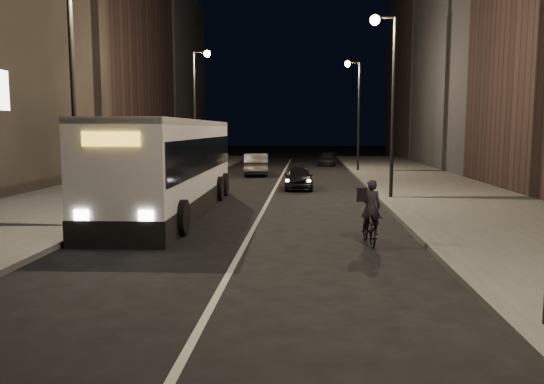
% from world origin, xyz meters
% --- Properties ---
extents(ground, '(180.00, 180.00, 0.00)m').
position_xyz_m(ground, '(0.00, 0.00, 0.00)').
color(ground, black).
rests_on(ground, ground).
extents(sidewalk_right, '(7.00, 70.00, 0.16)m').
position_xyz_m(sidewalk_right, '(8.50, 14.00, 0.08)').
color(sidewalk_right, '#3D3E3B').
rests_on(sidewalk_right, ground).
extents(sidewalk_left, '(7.00, 70.00, 0.16)m').
position_xyz_m(sidewalk_left, '(-8.50, 14.00, 0.08)').
color(sidewalk_left, '#3D3E3B').
rests_on(sidewalk_left, ground).
extents(building_row_right, '(8.00, 61.00, 21.00)m').
position_xyz_m(building_row_right, '(16.00, 27.50, 10.50)').
color(building_row_right, black).
rests_on(building_row_right, ground).
extents(building_row_left, '(8.00, 61.00, 22.00)m').
position_xyz_m(building_row_left, '(-16.00, 28.50, 11.00)').
color(building_row_left, black).
rests_on(building_row_left, ground).
extents(streetlight_right_mid, '(1.20, 0.44, 8.12)m').
position_xyz_m(streetlight_right_mid, '(5.33, 12.00, 5.36)').
color(streetlight_right_mid, black).
rests_on(streetlight_right_mid, sidewalk_right).
extents(streetlight_right_far, '(1.20, 0.44, 8.12)m').
position_xyz_m(streetlight_right_far, '(5.33, 28.00, 5.36)').
color(streetlight_right_far, black).
rests_on(streetlight_right_far, sidewalk_right).
extents(streetlight_left_near, '(1.20, 0.44, 8.12)m').
position_xyz_m(streetlight_left_near, '(-5.33, 4.00, 5.36)').
color(streetlight_left_near, black).
rests_on(streetlight_left_near, sidewalk_left).
extents(streetlight_left_far, '(1.20, 0.44, 8.12)m').
position_xyz_m(streetlight_left_far, '(-5.33, 22.00, 5.36)').
color(streetlight_left_far, black).
rests_on(streetlight_left_far, sidewalk_left).
extents(city_bus, '(3.37, 13.41, 3.59)m').
position_xyz_m(city_bus, '(-3.60, 8.05, 1.95)').
color(city_bus, silver).
rests_on(city_bus, ground).
extents(cyclist_on_bicycle, '(0.70, 1.66, 1.87)m').
position_xyz_m(cyclist_on_bicycle, '(3.53, 2.45, 0.62)').
color(cyclist_on_bicycle, black).
rests_on(cyclist_on_bicycle, ground).
extents(car_near, '(1.57, 3.75, 1.27)m').
position_xyz_m(car_near, '(1.30, 16.33, 0.63)').
color(car_near, black).
rests_on(car_near, ground).
extents(car_mid, '(2.07, 4.82, 1.54)m').
position_xyz_m(car_mid, '(-1.86, 24.98, 0.77)').
color(car_mid, '#343336').
rests_on(car_mid, ground).
extents(car_far, '(1.84, 4.07, 1.16)m').
position_xyz_m(car_far, '(3.56, 35.68, 0.58)').
color(car_far, black).
rests_on(car_far, ground).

